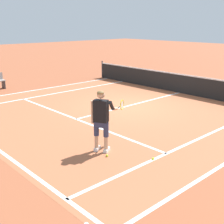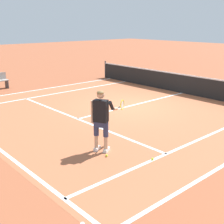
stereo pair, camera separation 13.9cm
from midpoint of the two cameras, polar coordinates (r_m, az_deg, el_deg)
ground_plane at (r=12.81m, az=3.66°, el=1.13°), size 80.00×80.00×0.00m
court_inner_surface at (r=12.07m, az=-0.09°, el=0.19°), size 10.98×10.05×0.00m
line_service at (r=11.13m, az=-6.17°, el=-1.32°), size 8.23×0.10×0.01m
line_centre_service at (r=13.16m, az=5.21°, el=1.53°), size 0.10×6.40×0.01m
line_singles_left at (r=15.29m, az=-10.39°, el=3.46°), size 0.10×9.65×0.01m
line_singles_right at (r=9.55m, az=16.58°, el=-5.02°), size 0.10×9.65×0.01m
line_doubles_left at (r=16.46m, az=-12.91°, el=4.24°), size 0.10×9.65×0.01m
tennis_net at (r=15.49m, az=13.45°, el=5.31°), size 11.96×0.08×1.07m
tennis_player at (r=8.05m, az=-1.51°, el=-0.91°), size 0.55×1.23×1.71m
tennis_ball_near_feet at (r=7.93m, az=8.20°, el=-8.81°), size 0.07×0.07×0.07m
tennis_ball_by_baseline at (r=8.03m, az=-0.53°, el=-8.26°), size 0.07×0.07×0.07m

